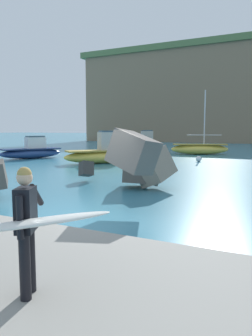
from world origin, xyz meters
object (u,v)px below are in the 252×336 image
object	(u,v)px
surfer_with_board	(26,224)
boat_mid_left	(32,151)
mooring_buoy_inner	(199,159)
boat_near_centre	(147,144)
boat_mid_right	(107,153)
boat_mid_centre	(200,149)

from	to	relation	value
surfer_with_board	boat_mid_left	size ratio (longest dim) A/B	0.36
surfer_with_board	boat_mid_left	world-z (taller)	surfer_with_board
mooring_buoy_inner	boat_near_centre	bearing A→B (deg)	129.46
boat_mid_left	boat_mid_right	distance (m)	7.86
surfer_with_board	boat_mid_right	xyz separation A→B (m)	(-9.46, 18.31, -0.53)
boat_mid_centre	boat_mid_left	bearing A→B (deg)	-136.63
mooring_buoy_inner	surfer_with_board	bearing A→B (deg)	-80.97
surfer_with_board	mooring_buoy_inner	bearing A→B (deg)	99.03
boat_mid_right	boat_mid_centre	bearing A→B (deg)	71.18
surfer_with_board	boat_mid_centre	distance (m)	30.54
boat_mid_centre	surfer_with_board	bearing A→B (deg)	-79.68
boat_near_centre	mooring_buoy_inner	distance (m)	14.46
boat_mid_left	boat_mid_centre	distance (m)	16.28
surfer_with_board	boat_near_centre	bearing A→B (deg)	110.78
boat_mid_centre	mooring_buoy_inner	world-z (taller)	boat_mid_centre
surfer_with_board	boat_mid_centre	size ratio (longest dim) A/B	0.32
boat_mid_right	surfer_with_board	bearing A→B (deg)	-62.67
boat_near_centre	boat_mid_centre	world-z (taller)	boat_mid_centre
surfer_with_board	boat_mid_right	bearing A→B (deg)	117.33
boat_mid_centre	mooring_buoy_inner	distance (m)	7.83
boat_near_centre	mooring_buoy_inner	bearing A→B (deg)	-50.54
surfer_with_board	boat_mid_left	distance (m)	25.60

